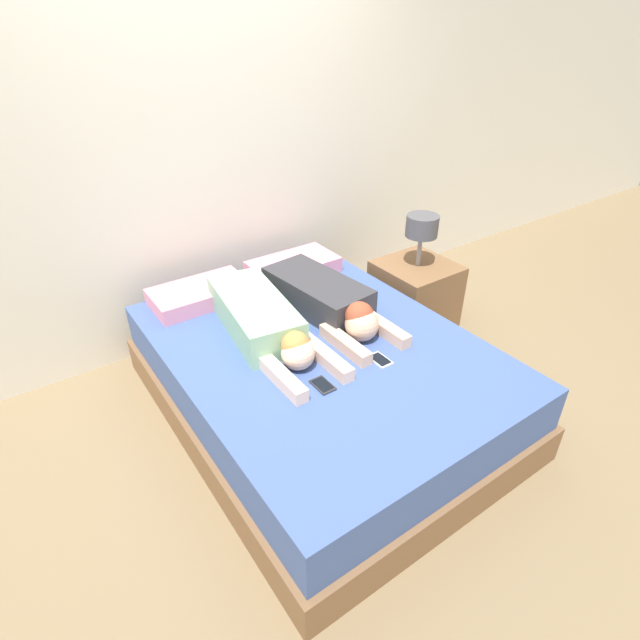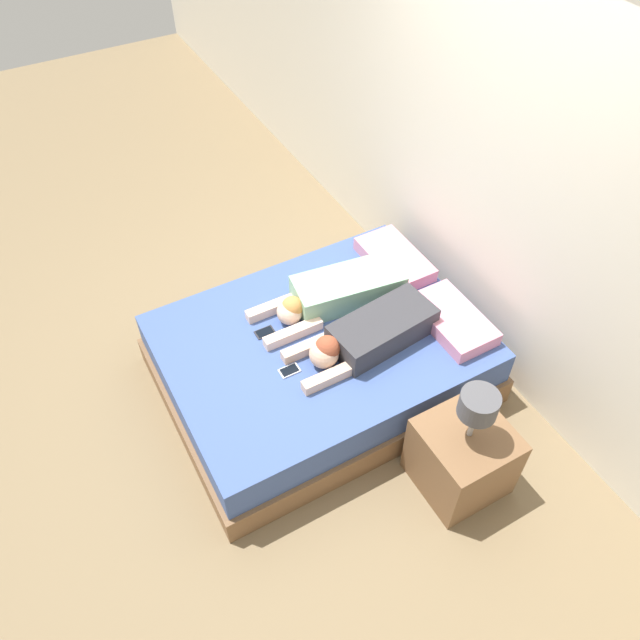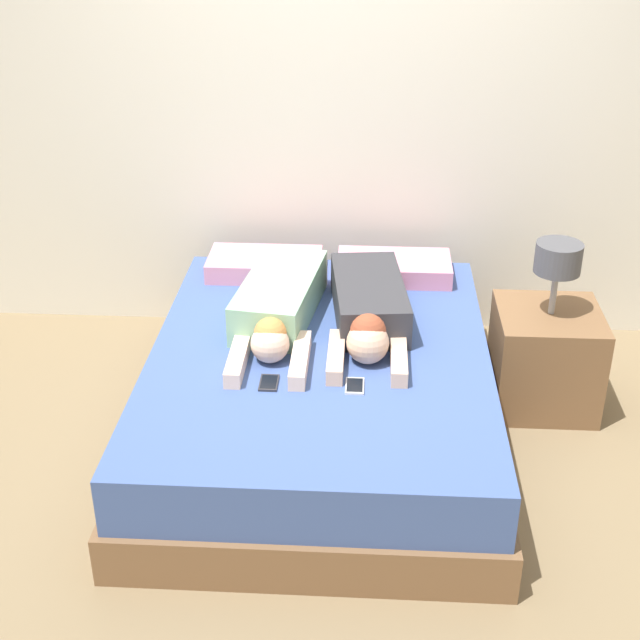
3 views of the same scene
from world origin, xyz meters
TOP-DOWN VIEW (x-y plane):
  - ground_plane at (0.00, 0.00)m, footprint 12.00×12.00m
  - wall_back at (0.00, 1.18)m, footprint 12.00×0.06m
  - bed at (0.00, 0.00)m, footprint 1.57×2.06m
  - pillow_head_left at (-0.34, 0.80)m, footprint 0.59×0.33m
  - pillow_head_right at (0.34, 0.80)m, footprint 0.59×0.33m
  - person_left at (-0.21, 0.24)m, footprint 0.41×1.08m
  - person_right at (0.21, 0.23)m, footprint 0.39×1.00m
  - cell_phone_left at (-0.20, -0.30)m, footprint 0.08×0.13m
  - cell_phone_right at (0.16, -0.31)m, footprint 0.08×0.13m
  - nightstand at (1.08, 0.36)m, footprint 0.49×0.49m

SIDE VIEW (x-z plane):
  - ground_plane at x=0.00m, z-range 0.00..0.00m
  - bed at x=0.00m, z-range 0.00..0.46m
  - nightstand at x=1.08m, z-range -0.15..0.70m
  - cell_phone_left at x=-0.20m, z-range 0.46..0.47m
  - cell_phone_right at x=0.16m, z-range 0.46..0.47m
  - pillow_head_left at x=-0.34m, z-range 0.46..0.56m
  - pillow_head_right at x=0.34m, z-range 0.46..0.56m
  - person_left at x=-0.21m, z-range 0.46..0.65m
  - person_right at x=0.21m, z-range 0.45..0.66m
  - wall_back at x=0.00m, z-range 0.00..2.60m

